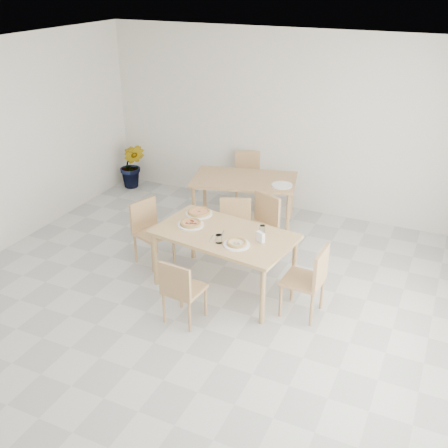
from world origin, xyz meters
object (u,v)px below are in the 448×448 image
at_px(chair_west, 149,227).
at_px(chair_back_s, 236,219).
at_px(tumbler_a, 219,239).
at_px(main_table, 224,239).
at_px(chair_back_n, 248,175).
at_px(pizza_margherita, 199,212).
at_px(plate_mushroom, 237,245).
at_px(plate_empty, 282,185).
at_px(tumbler_b, 262,229).
at_px(plate_margherita, 199,213).
at_px(chair_north, 261,223).
at_px(second_table, 244,183).
at_px(plate_pepperoni, 191,225).
at_px(potted_plant, 132,166).
at_px(napkin_holder, 261,238).
at_px(chair_east, 310,277).
at_px(chair_south, 181,288).
at_px(pizza_mushroom, 237,243).
at_px(pizza_pepperoni, 191,223).

bearing_deg(chair_west, chair_back_s, -33.33).
height_order(chair_west, tumbler_a, tumbler_a).
xyz_separation_m(main_table, chair_back_s, (-0.25, 0.93, -0.19)).
bearing_deg(chair_back_n, pizza_margherita, -109.83).
xyz_separation_m(plate_mushroom, plate_empty, (-0.13, 1.91, 0.00)).
height_order(main_table, chair_back_s, chair_back_s).
height_order(plate_mushroom, tumbler_b, tumbler_b).
relative_size(plate_margherita, plate_mushroom, 1.13).
bearing_deg(chair_back_s, plate_mushroom, 95.71).
xyz_separation_m(chair_north, second_table, (-0.60, 0.84, 0.15)).
xyz_separation_m(plate_mushroom, chair_back_s, (-0.51, 1.14, -0.27)).
relative_size(plate_mushroom, second_table, 0.18).
bearing_deg(plate_empty, plate_pepperoni, -108.98).
height_order(chair_north, potted_plant, chair_north).
distance_m(chair_west, tumbler_a, 1.33).
bearing_deg(main_table, second_table, 112.86).
height_order(plate_mushroom, plate_empty, same).
bearing_deg(plate_pepperoni, second_table, 90.81).
bearing_deg(plate_margherita, napkin_holder, -20.99).
xyz_separation_m(chair_east, chair_back_n, (-1.82, 2.59, 0.02)).
distance_m(plate_mushroom, plate_empty, 1.92).
height_order(plate_pepperoni, potted_plant, potted_plant).
bearing_deg(plate_margherita, second_table, 88.62).
height_order(chair_east, plate_empty, chair_east).
bearing_deg(chair_west, plate_empty, -22.67).
distance_m(tumbler_b, napkin_holder, 0.25).
distance_m(tumbler_a, chair_back_n, 2.84).
height_order(plate_pepperoni, tumbler_a, tumbler_a).
distance_m(chair_south, pizza_mushroom, 0.81).
distance_m(chair_east, plate_mushroom, 0.89).
distance_m(pizza_margherita, napkin_holder, 1.05).
relative_size(chair_north, plate_pepperoni, 2.77).
bearing_deg(pizza_mushroom, chair_east, 6.62).
height_order(plate_mushroom, pizza_pepperoni, pizza_pepperoni).
bearing_deg(chair_back_n, plate_empty, -67.94).
relative_size(chair_west, plate_pepperoni, 2.63).
xyz_separation_m(chair_north, napkin_holder, (0.35, -0.93, 0.29)).
distance_m(second_table, plate_empty, 0.61).
height_order(chair_west, plate_margherita, chair_west).
bearing_deg(potted_plant, tumbler_a, -41.04).
bearing_deg(chair_north, potted_plant, 178.84).
xyz_separation_m(second_table, potted_plant, (-2.39, 0.55, -0.26)).
distance_m(chair_south, plate_margherita, 1.30).
bearing_deg(plate_mushroom, tumbler_b, 71.23).
relative_size(chair_east, napkin_holder, 6.64).
bearing_deg(chair_east, pizza_margherita, -103.18).
bearing_deg(napkin_holder, main_table, -155.81).
bearing_deg(pizza_margherita, plate_mushroom, -36.07).
height_order(chair_north, second_table, chair_north).
height_order(chair_west, pizza_mushroom, chair_west).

